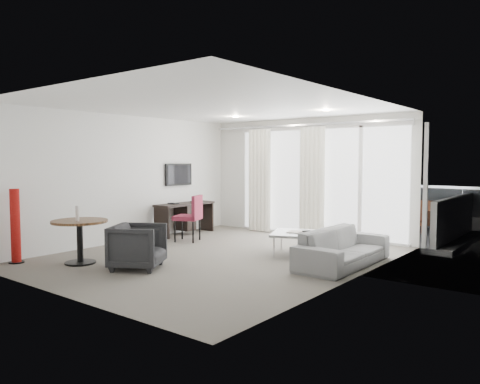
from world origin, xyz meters
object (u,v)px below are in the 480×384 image
Objects in this scene: tub_armchair at (138,246)px; coffee_table at (298,243)px; rattan_chair_b at (420,217)px; rattan_chair_a at (375,216)px; red_lamp at (15,226)px; desk at (185,219)px; desk_chair at (187,218)px; sofa at (343,247)px; round_table at (80,242)px.

tub_armchair is 0.86× the size of coffee_table.
tub_armchair is at bearing -95.28° from rattan_chair_b.
rattan_chair_b is at bearing 77.31° from coffee_table.
rattan_chair_a reaches higher than coffee_table.
red_lamp is 2.14m from tub_armchair.
rattan_chair_a is at bearing 38.87° from desk.
desk_chair is 2.50m from tub_armchair.
rattan_chair_a is (0.17, 3.12, 0.21)m from coffee_table.
coffee_table is 1.21× the size of rattan_chair_b.
desk_chair is 0.79× the size of red_lamp.
desk reaches higher than tub_armchair.
desk reaches higher than sofa.
coffee_table is 1.07× the size of rattan_chair_a.
desk_chair is 1.32× the size of rattan_chair_b.
sofa is at bearing -24.22° from desk_chair.
round_table is at bearing -130.83° from coffee_table.
tub_armchair reaches higher than sofa.
tub_armchair is 3.24m from sofa.
tub_armchair is at bearing 131.89° from sofa.
desk_chair reaches higher than round_table.
sofa is at bearing -9.29° from desk.
sofa is at bearing -74.09° from rattan_chair_b.
red_lamp is 1.59× the size of tub_armchair.
desk is at bearing 80.71° from sofa.
rattan_chair_b reaches higher than round_table.
rattan_chair_b is at bearing 63.91° from round_table.
desk is 0.75× the size of sofa.
coffee_table is at bearing 46.13° from red_lamp.
desk is 1.70× the size of round_table.
rattan_chair_a is at bearing -115.72° from rattan_chair_b.
tub_armchair is 2.84m from coffee_table.
red_lamp reaches higher than coffee_table.
round_table is 3.72m from coffee_table.
desk_chair is at bearing -138.03° from rattan_chair_a.
rattan_chair_a is at bearing -47.28° from tub_armchair.
desk_chair is 4.29m from rattan_chair_a.
desk_chair is (0.69, -0.62, 0.13)m from desk.
tub_armchair is at bearing -119.63° from coffee_table.
tub_armchair is (1.81, -2.86, -0.00)m from desk.
rattan_chair_b is at bearing 27.83° from desk_chair.
red_lamp is at bearing 85.42° from tub_armchair.
tub_armchair is (1.12, -2.24, -0.13)m from desk_chair.
rattan_chair_a is at bearing 13.87° from sofa.
round_table is at bearing -122.89° from rattan_chair_a.
round_table is 1.10m from red_lamp.
red_lamp reaches higher than sofa.
round_table is at bearing 35.46° from red_lamp.
rattan_chair_a is (1.57, 5.58, 0.07)m from tub_armchair.
red_lamp is 4.78m from coffee_table.
desk_chair is 1.08× the size of round_table.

